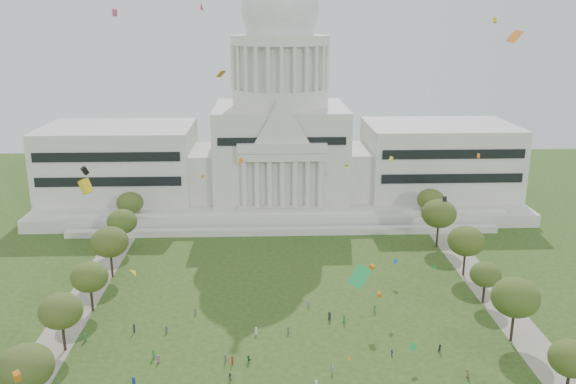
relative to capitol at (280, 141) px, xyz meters
name	(u,v)px	position (x,y,z in m)	size (l,w,h in m)	color
capitol	(280,141)	(0.00, 0.00, 0.00)	(160.00, 64.50, 91.30)	silver
path_left	(70,319)	(-48.00, -83.59, -22.28)	(8.00, 160.00, 0.04)	gray
path_right	(506,312)	(48.00, -83.59, -22.28)	(8.00, 160.00, 0.04)	gray
row_tree_l_1	(26,367)	(-44.07, -116.55, -13.34)	(8.86, 8.86, 12.59)	black
row_tree_r_1	(571,358)	(46.22, -115.34, -14.64)	(7.58, 7.58, 10.78)	black
row_tree_l_2	(61,311)	(-45.04, -96.29, -13.79)	(8.42, 8.42, 11.97)	black
row_tree_r_2	(516,298)	(44.17, -96.15, -12.64)	(9.55, 9.55, 13.58)	black
row_tree_l_3	(90,277)	(-44.09, -79.67, -14.09)	(8.12, 8.12, 11.55)	black
row_tree_r_3	(485,275)	(44.40, -79.10, -15.21)	(7.01, 7.01, 9.98)	black
row_tree_l_4	(110,242)	(-44.08, -61.17, -12.90)	(9.29, 9.29, 13.21)	black
row_tree_r_4	(466,241)	(44.76, -63.55, -13.01)	(9.19, 9.19, 13.06)	black
row_tree_l_5	(122,222)	(-45.22, -42.58, -13.88)	(8.33, 8.33, 11.85)	black
row_tree_r_5	(439,214)	(43.49, -43.40, -12.37)	(9.82, 9.82, 13.96)	black
row_tree_l_6	(130,203)	(-46.87, -24.45, -14.02)	(8.19, 8.19, 11.64)	black
row_tree_r_6	(431,200)	(45.96, -25.46, -13.79)	(8.42, 8.42, 11.97)	black
person_0	(468,373)	(31.27, -108.62, -21.48)	(0.80, 0.52, 1.64)	olive
person_2	(440,348)	(28.62, -99.92, -21.41)	(0.86, 0.53, 1.76)	#26262B
person_4	(332,368)	(6.74, -106.07, -21.30)	(1.16, 0.63, 1.98)	silver
person_5	(249,359)	(-8.73, -102.30, -21.48)	(1.51, 0.60, 1.63)	#33723F
person_8	(230,377)	(-12.01, -108.01, -21.48)	(0.79, 0.49, 1.63)	#4C4C51
person_10	(392,352)	(18.99, -100.64, -21.63)	(0.78, 0.43, 1.34)	navy
distant_crowd	(229,353)	(-12.54, -99.90, -21.43)	(62.77, 38.38, 1.95)	#26262B
kite_swarm	(288,212)	(-1.42, -106.96, 9.33)	(94.14, 100.34, 62.61)	orange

